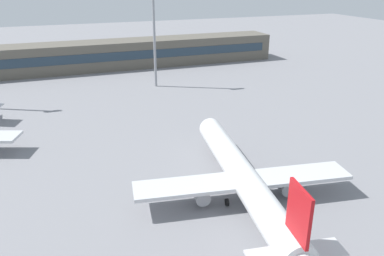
{
  "coord_description": "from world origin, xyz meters",
  "views": [
    {
      "loc": [
        -19.91,
        -23.36,
        29.86
      ],
      "look_at": [
        3.97,
        40.0,
        3.0
      ],
      "focal_mm": 36.52,
      "sensor_mm": 36.0,
      "label": 1
    }
  ],
  "objects": [
    {
      "name": "ground_plane",
      "position": [
        0.0,
        40.0,
        0.0
      ],
      "size": [
        400.0,
        400.0,
        0.0
      ],
      "primitive_type": "plane",
      "color": "gray"
    },
    {
      "name": "airplane_near",
      "position": [
        3.89,
        20.07,
        3.33
      ],
      "size": [
        31.03,
        44.11,
        10.93
      ],
      "color": "silver",
      "rests_on": "ground_plane"
    },
    {
      "name": "terminal_building",
      "position": [
        0.0,
        108.45,
        4.5
      ],
      "size": [
        115.94,
        12.13,
        9.0
      ],
      "color": "#5B564C",
      "rests_on": "ground_plane"
    },
    {
      "name": "floodlight_tower_west",
      "position": [
        8.47,
        81.03,
        16.71
      ],
      "size": [
        3.2,
        0.8,
        29.27
      ],
      "color": "gray",
      "rests_on": "ground_plane"
    }
  ]
}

